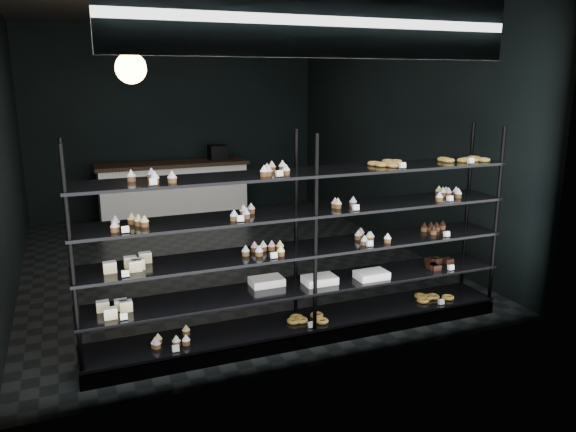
{
  "coord_description": "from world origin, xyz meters",
  "views": [
    {
      "loc": [
        -1.89,
        -6.89,
        2.36
      ],
      "look_at": [
        0.12,
        -1.9,
        1.03
      ],
      "focal_mm": 35.0,
      "sensor_mm": 36.0,
      "label": 1
    }
  ],
  "objects": [
    {
      "name": "signage",
      "position": [
        0.0,
        -2.93,
        2.75
      ],
      "size": [
        3.3,
        0.05,
        0.5
      ],
      "color": "#0D1D41",
      "rests_on": "room"
    },
    {
      "name": "service_counter",
      "position": [
        -0.19,
        2.5,
        0.5
      ],
      "size": [
        2.52,
        0.65,
        1.23
      ],
      "color": "white",
      "rests_on": "room"
    },
    {
      "name": "display_shelf",
      "position": [
        0.04,
        -2.45,
        0.63
      ],
      "size": [
        4.0,
        0.5,
        1.91
      ],
      "color": "black",
      "rests_on": "room"
    },
    {
      "name": "pendant_lamp",
      "position": [
        -1.17,
        -0.85,
        2.45
      ],
      "size": [
        0.31,
        0.31,
        0.89
      ],
      "color": "black",
      "rests_on": "room"
    },
    {
      "name": "room",
      "position": [
        0.0,
        0.0,
        1.6
      ],
      "size": [
        5.01,
        6.01,
        3.2
      ],
      "color": "black",
      "rests_on": "ground"
    }
  ]
}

